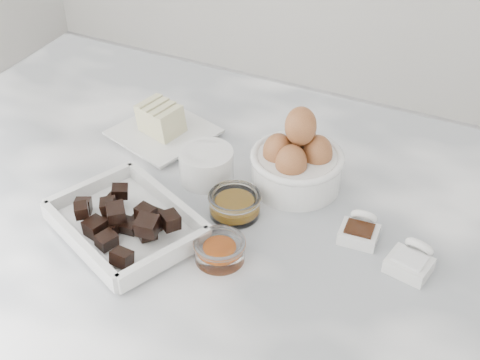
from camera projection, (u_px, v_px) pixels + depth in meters
name	position (u px, v px, depth m)	size (l,w,h in m)	color
marble_slab	(220.00, 218.00, 1.04)	(1.20, 0.80, 0.04)	white
chocolate_dish	(125.00, 220.00, 0.97)	(0.26, 0.24, 0.06)	white
butter_plate	(162.00, 127.00, 1.17)	(0.19, 0.19, 0.06)	white
sugar_ramekin	(206.00, 164.00, 1.07)	(0.09, 0.09, 0.05)	white
egg_bowl	(297.00, 161.00, 1.05)	(0.15, 0.15, 0.14)	white
honey_bowl	(235.00, 204.00, 1.01)	(0.08, 0.08, 0.04)	white
zest_bowl	(220.00, 249.00, 0.93)	(0.07, 0.07, 0.03)	white
vanilla_spoon	(360.00, 230.00, 0.97)	(0.06, 0.07, 0.04)	white
salt_spoon	(412.00, 260.00, 0.91)	(0.07, 0.08, 0.04)	white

